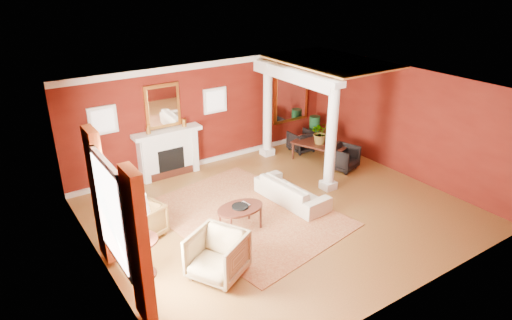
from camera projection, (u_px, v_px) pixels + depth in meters
ground at (282, 212)px, 10.54m from camera, size 8.00×8.00×0.00m
room_shell at (284, 130)px, 9.73m from camera, size 8.04×7.04×2.92m
fireplace at (168, 153)px, 12.15m from camera, size 1.85×0.42×1.29m
overmantel_mirror at (163, 106)px, 11.75m from camera, size 0.95×0.07×1.15m
flank_window_left at (103, 120)px, 11.01m from camera, size 0.70×0.07×0.70m
flank_window_right at (215, 100)px, 12.59m from camera, size 0.70×0.07×0.70m
left_window at (116, 218)px, 7.53m from camera, size 0.21×2.55×2.60m
column_front at (332, 136)px, 11.07m from camera, size 0.36×0.36×2.80m
column_back at (268, 109)px, 13.12m from camera, size 0.36×0.36×2.80m
header_beam at (292, 75)px, 11.81m from camera, size 0.30×3.20×0.32m
amber_ceiling at (330, 61)px, 12.18m from camera, size 2.30×3.40×0.04m
dining_mirror at (291, 95)px, 14.03m from camera, size 1.30×0.07×1.70m
chandelier at (329, 84)px, 12.49m from camera, size 0.60×0.62×0.75m
crown_trim at (206, 65)px, 12.05m from camera, size 8.00×0.08×0.16m
base_trim at (210, 160)px, 13.15m from camera, size 8.00×0.08×0.12m
rug at (246, 215)px, 10.42m from camera, size 3.87×4.73×0.02m
sofa at (292, 187)px, 10.86m from camera, size 0.74×1.99×0.76m
armchair_leopard at (141, 220)px, 9.45m from camera, size 0.95×0.98×0.81m
armchair_stripe at (217, 253)px, 8.24m from camera, size 1.20×1.23×0.95m
coffee_table at (240, 209)px, 9.69m from camera, size 1.06×1.06×0.53m
coffee_book at (241, 201)px, 9.68m from camera, size 0.17×0.04×0.23m
side_table at (137, 222)px, 7.98m from camera, size 0.66×0.66×1.65m
dining_table at (321, 146)px, 13.13m from camera, size 1.08×1.63×0.86m
dining_chair_near at (343, 157)px, 12.59m from camera, size 0.89×0.86×0.74m
dining_chair_far at (301, 140)px, 13.83m from camera, size 0.68×0.64×0.69m
green_urn at (314, 132)px, 14.44m from camera, size 0.38×0.38×0.90m
potted_plant at (321, 124)px, 12.82m from camera, size 0.78×0.82×0.51m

